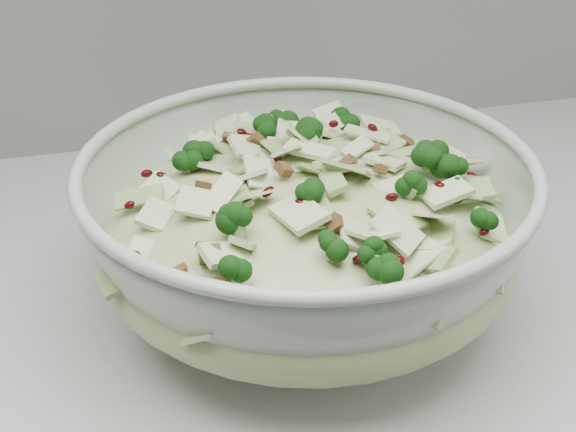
# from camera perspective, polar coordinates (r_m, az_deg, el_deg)

# --- Properties ---
(mixing_bowl) EXTENTS (0.47, 0.47, 0.15)m
(mixing_bowl) POSITION_cam_1_polar(r_m,az_deg,el_deg) (0.65, 1.28, -1.37)
(mixing_bowl) COLOR #A6B6A6
(mixing_bowl) RESTS_ON counter
(salad) EXTENTS (0.47, 0.47, 0.15)m
(salad) POSITION_cam_1_polar(r_m,az_deg,el_deg) (0.64, 1.30, 0.43)
(salad) COLOR #AFBC80
(salad) RESTS_ON mixing_bowl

